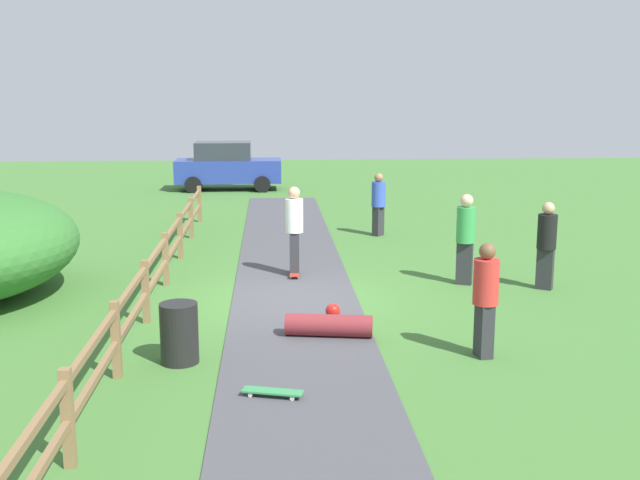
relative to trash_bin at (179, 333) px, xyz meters
The scene contains 12 objects.
ground_plane 3.79m from the trash_bin, 61.45° to the left, with size 60.00×60.00×0.00m, color #427533.
asphalt_path 3.79m from the trash_bin, 61.45° to the left, with size 2.40×28.00×0.02m, color #47474C.
wooden_fence 3.41m from the trash_bin, 103.59° to the left, with size 0.12×18.12×1.10m.
trash_bin is the anchor object (origin of this frame).
skater_riding 5.55m from the trash_bin, 70.34° to the left, with size 0.40×0.81×1.92m.
skater_fallen 2.55m from the trash_bin, 25.62° to the left, with size 1.45×1.23×0.36m.
skateboard_loose 1.99m from the trash_bin, 46.29° to the right, with size 0.82×0.41×0.08m.
bystander_red 4.55m from the trash_bin, ahead, with size 0.42×0.42×1.74m.
bystander_blue 10.67m from the trash_bin, 66.15° to the left, with size 0.54×0.54×1.73m.
bystander_green 6.86m from the trash_bin, 38.82° to the left, with size 0.50×0.50×1.87m.
bystander_black 7.84m from the trash_bin, 29.00° to the left, with size 0.52×0.52×1.77m.
parked_car_blue 19.98m from the trash_bin, 91.04° to the left, with size 4.20×2.01×1.92m.
Camera 1 is at (-0.44, -14.07, 3.93)m, focal length 42.76 mm.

